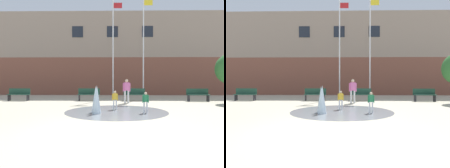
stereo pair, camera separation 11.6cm
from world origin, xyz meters
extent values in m
plane|color=#BCB299|center=(0.00, 0.00, 0.00)|extent=(100.00, 100.00, 0.00)
cube|color=brown|center=(0.00, 18.46, 1.90)|extent=(36.00, 6.00, 3.80)
cube|color=gray|center=(0.00, 18.46, 6.13)|extent=(36.00, 6.00, 4.65)
cube|color=#1E232D|center=(-3.50, 15.44, 6.36)|extent=(1.10, 0.06, 1.10)
cube|color=#1E232D|center=(0.00, 15.44, 6.36)|extent=(1.10, 0.06, 1.10)
cube|color=#1E232D|center=(3.50, 15.44, 6.36)|extent=(1.10, 0.06, 1.10)
cylinder|color=gray|center=(0.37, 4.23, 0.00)|extent=(5.04, 5.04, 0.01)
cone|color=silver|center=(-0.53, 3.58, 0.66)|extent=(0.41, 0.41, 1.33)
cone|color=silver|center=(-0.62, 3.96, 0.63)|extent=(0.40, 0.40, 1.26)
cube|color=#28282D|center=(-7.56, 9.52, 0.22)|extent=(0.06, 0.40, 0.44)
cube|color=#28282D|center=(-6.16, 9.52, 0.22)|extent=(0.06, 0.40, 0.44)
cube|color=#1E4233|center=(-6.86, 9.52, 0.47)|extent=(1.60, 0.44, 0.05)
cube|color=#1E4233|center=(-6.86, 9.72, 0.70)|extent=(1.60, 0.04, 0.42)
cube|color=#28282D|center=(-2.36, 9.60, 0.22)|extent=(0.06, 0.40, 0.44)
cube|color=#28282D|center=(-0.96, 9.60, 0.22)|extent=(0.06, 0.40, 0.44)
cube|color=#1E4233|center=(-1.66, 9.60, 0.47)|extent=(1.60, 0.44, 0.05)
cube|color=#1E4233|center=(-1.66, 9.80, 0.70)|extent=(1.60, 0.04, 0.42)
cube|color=#28282D|center=(1.02, 9.61, 0.22)|extent=(0.06, 0.40, 0.44)
cube|color=#28282D|center=(2.42, 9.61, 0.22)|extent=(0.06, 0.40, 0.44)
cube|color=#1E4233|center=(1.72, 9.61, 0.47)|extent=(1.60, 0.44, 0.05)
cube|color=#1E4233|center=(1.72, 9.81, 0.70)|extent=(1.60, 0.04, 0.42)
cube|color=#28282D|center=(5.61, 9.40, 0.22)|extent=(0.06, 0.40, 0.44)
cube|color=#28282D|center=(7.01, 9.40, 0.22)|extent=(0.06, 0.40, 0.44)
cube|color=#1E4233|center=(6.31, 9.40, 0.47)|extent=(1.60, 0.44, 0.05)
cube|color=#1E4233|center=(6.31, 9.60, 0.70)|extent=(1.60, 0.04, 0.42)
cylinder|color=silver|center=(0.95, 8.02, 0.42)|extent=(0.12, 0.12, 0.84)
cylinder|color=silver|center=(1.17, 8.02, 0.42)|extent=(0.12, 0.12, 0.84)
cube|color=pink|center=(1.06, 8.02, 1.11)|extent=(0.38, 0.29, 0.54)
sphere|color=beige|center=(1.06, 8.02, 1.48)|extent=(0.21, 0.21, 0.21)
cylinder|color=pink|center=(0.85, 8.02, 1.05)|extent=(0.08, 0.08, 0.55)
cylinder|color=pink|center=(1.27, 8.02, 1.05)|extent=(0.08, 0.08, 0.55)
cylinder|color=silver|center=(0.23, 4.96, 0.26)|extent=(0.07, 0.07, 0.52)
cylinder|color=silver|center=(0.37, 4.96, 0.26)|extent=(0.07, 0.07, 0.52)
cube|color=gold|center=(0.30, 4.96, 0.69)|extent=(0.23, 0.16, 0.33)
sphere|color=beige|center=(0.30, 4.96, 0.92)|extent=(0.13, 0.13, 0.13)
cylinder|color=gold|center=(0.17, 4.96, 0.65)|extent=(0.05, 0.05, 0.34)
cylinder|color=gold|center=(0.43, 4.96, 0.65)|extent=(0.05, 0.05, 0.34)
cylinder|color=silver|center=(1.69, 3.87, 0.26)|extent=(0.07, 0.07, 0.52)
cylinder|color=silver|center=(1.83, 3.87, 0.26)|extent=(0.07, 0.07, 0.52)
cube|color=#237547|center=(1.76, 3.87, 0.69)|extent=(0.24, 0.22, 0.33)
sphere|color=beige|center=(1.76, 3.87, 0.92)|extent=(0.13, 0.13, 0.13)
cylinder|color=#237547|center=(1.63, 3.87, 0.65)|extent=(0.05, 0.05, 0.34)
cylinder|color=#237547|center=(1.89, 3.87, 0.65)|extent=(0.05, 0.05, 0.34)
cylinder|color=silver|center=(0.11, 11.86, 4.19)|extent=(0.10, 0.10, 8.38)
cube|color=#B21E23|center=(0.51, 11.86, 7.75)|extent=(0.70, 0.02, 0.45)
cylinder|color=silver|center=(2.65, 11.86, 4.30)|extent=(0.10, 0.10, 8.60)
cube|color=yellow|center=(3.05, 11.86, 7.98)|extent=(0.70, 0.02, 0.45)
camera|label=1|loc=(0.35, -6.46, 1.59)|focal=35.00mm
camera|label=2|loc=(0.47, -6.46, 1.59)|focal=35.00mm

